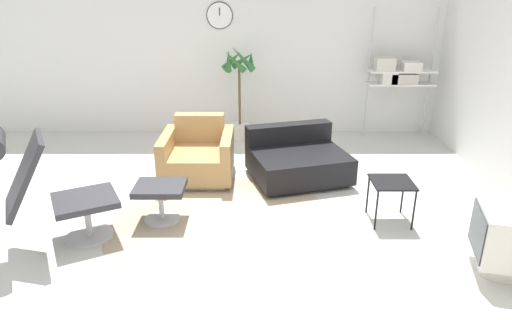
# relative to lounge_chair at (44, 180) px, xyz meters

# --- Properties ---
(ground_plane) EXTENTS (12.00, 12.00, 0.00)m
(ground_plane) POSITION_rel_lounge_chair_xyz_m (1.80, 0.61, -0.65)
(ground_plane) COLOR silver
(wall_back) EXTENTS (12.00, 0.09, 2.80)m
(wall_back) POSITION_rel_lounge_chair_xyz_m (1.80, 3.49, 0.75)
(wall_back) COLOR silver
(wall_back) RESTS_ON ground_plane
(round_rug) EXTENTS (2.37, 2.37, 0.01)m
(round_rug) POSITION_rel_lounge_chair_xyz_m (1.57, 0.36, -0.65)
(round_rug) COLOR tan
(round_rug) RESTS_ON ground_plane
(lounge_chair) EXTENTS (1.12, 0.90, 1.15)m
(lounge_chair) POSITION_rel_lounge_chair_xyz_m (0.00, 0.00, 0.00)
(lounge_chair) COLOR #BCBCC1
(lounge_chair) RESTS_ON ground_plane
(ottoman) EXTENTS (0.50, 0.42, 0.39)m
(ottoman) POSITION_rel_lounge_chair_xyz_m (0.92, 0.47, -0.36)
(ottoman) COLOR #BCBCC1
(ottoman) RESTS_ON ground_plane
(armchair_red) EXTENTS (0.86, 0.88, 0.73)m
(armchair_red) POSITION_rel_lounge_chair_xyz_m (1.17, 1.59, -0.38)
(armchair_red) COLOR silver
(armchair_red) RESTS_ON ground_plane
(couch_low) EXTENTS (1.33, 1.22, 0.61)m
(couch_low) POSITION_rel_lounge_chair_xyz_m (2.39, 1.56, -0.43)
(couch_low) COLOR black
(couch_low) RESTS_ON ground_plane
(side_table) EXTENTS (0.41, 0.41, 0.44)m
(side_table) POSITION_rel_lounge_chair_xyz_m (3.24, 0.45, -0.26)
(side_table) COLOR black
(side_table) RESTS_ON ground_plane
(crt_television) EXTENTS (0.55, 0.63, 0.59)m
(crt_television) POSITION_rel_lounge_chair_xyz_m (3.91, -0.44, -0.32)
(crt_television) COLOR beige
(crt_television) RESTS_ON ground_plane
(potted_plant) EXTENTS (0.53, 0.54, 1.47)m
(potted_plant) POSITION_rel_lounge_chair_xyz_m (1.64, 3.08, 0.04)
(potted_plant) COLOR silver
(potted_plant) RESTS_ON ground_plane
(shelf_unit) EXTENTS (1.00, 0.28, 1.95)m
(shelf_unit) POSITION_rel_lounge_chair_xyz_m (4.00, 3.15, 0.36)
(shelf_unit) COLOR #BCBCC1
(shelf_unit) RESTS_ON ground_plane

